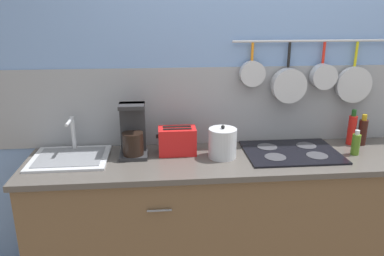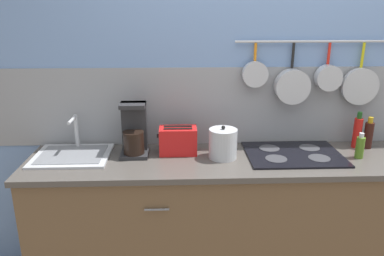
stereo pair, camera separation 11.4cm
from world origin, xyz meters
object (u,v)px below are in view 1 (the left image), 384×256
Objects in this scene: kettle at (222,143)px; bottle_olive_oil at (352,129)px; toaster at (177,141)px; bottle_cooking_wine at (356,144)px; bottle_sesame_oil at (363,131)px; coffee_maker at (133,135)px.

bottle_olive_oil is (0.91, 0.15, 0.01)m from kettle.
bottle_cooking_wine is at bearing -6.08° from toaster.
toaster is 1.21× the size of kettle.
bottle_olive_oil reaches higher than bottle_sesame_oil.
bottle_sesame_oil is (0.98, 0.13, 0.00)m from kettle.
kettle is at bearing -16.93° from toaster.
toaster is at bearing 1.18° from coffee_maker.
toaster is at bearing -176.82° from bottle_olive_oil.
kettle is at bearing 177.59° from bottle_cooking_wine.
bottle_sesame_oil is at bearing 2.04° from coffee_maker.
kettle is (0.55, -0.08, -0.04)m from coffee_maker.
coffee_maker reaches higher than bottle_cooking_wine.
coffee_maker is at bearing -177.20° from bottle_olive_oil.
toaster reaches higher than bottle_cooking_wine.
toaster is at bearing 173.92° from bottle_cooking_wine.
toaster is 1.19× the size of bottle_sesame_oil.
bottle_olive_oil is at bearing 70.60° from bottle_cooking_wine.
coffee_maker is 0.28m from toaster.
bottle_olive_oil is at bearing 3.18° from toaster.
bottle_cooking_wine is 0.67× the size of bottle_olive_oil.
bottle_sesame_oil is at bearing 51.55° from bottle_cooking_wine.
bottle_cooking_wine is (0.85, -0.04, -0.02)m from kettle.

